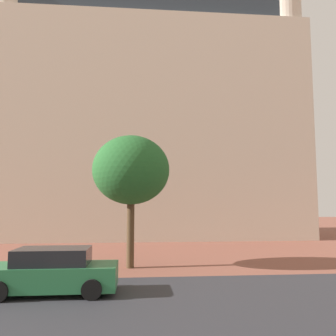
% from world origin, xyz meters
% --- Properties ---
extents(ground_plane, '(120.00, 120.00, 0.00)m').
position_xyz_m(ground_plane, '(0.00, 10.00, 0.00)').
color(ground_plane, brown).
extents(street_asphalt_strip, '(120.00, 8.22, 0.00)m').
position_xyz_m(street_asphalt_strip, '(0.00, 8.38, 0.00)').
color(street_asphalt_strip, '#2D2D33').
rests_on(street_asphalt_strip, ground_plane).
extents(landmark_building, '(27.08, 11.79, 34.45)m').
position_xyz_m(landmark_building, '(0.77, 30.62, 11.38)').
color(landmark_building, beige).
rests_on(landmark_building, ground_plane).
extents(car_green, '(4.27, 1.92, 1.50)m').
position_xyz_m(car_green, '(-3.54, 10.19, 0.72)').
color(car_green, '#287042').
rests_on(car_green, ground_plane).
extents(tree_curb_far, '(3.67, 3.67, 6.24)m').
position_xyz_m(tree_curb_far, '(-1.04, 14.60, 4.56)').
color(tree_curb_far, '#4C3823').
rests_on(tree_curb_far, ground_plane).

